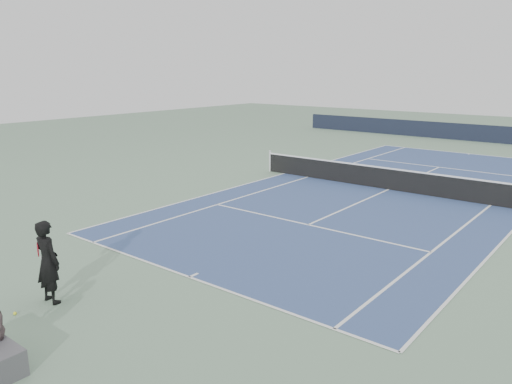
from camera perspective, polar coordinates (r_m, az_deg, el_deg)
The scene contains 6 objects.
ground at distance 22.22m, azimuth 14.92°, elevation 0.25°, with size 80.00×80.00×0.00m, color gray.
court_surface at distance 22.22m, azimuth 14.92°, elevation 0.27°, with size 10.97×23.77×0.01m, color #33497A.
tennis_net at distance 22.11m, azimuth 15.00°, elevation 1.52°, with size 12.90×0.10×1.07m.
windscreen_far at distance 38.99m, azimuth 25.72°, elevation 5.95°, with size 30.00×0.25×1.20m, color black.
tennis_player at distance 11.95m, azimuth -22.70°, elevation -7.36°, with size 0.82×0.54×1.90m.
tennis_ball at distance 11.99m, azimuth -25.84°, elevation -12.37°, with size 0.07×0.07×0.07m, color yellow.
Camera 1 is at (8.48, -19.91, 5.06)m, focal length 35.00 mm.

